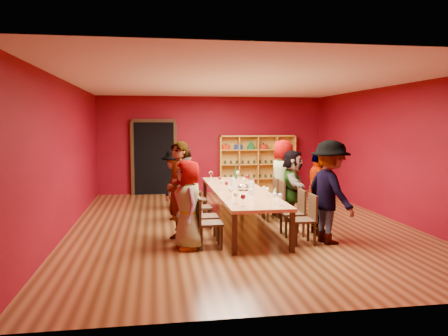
{
  "coord_description": "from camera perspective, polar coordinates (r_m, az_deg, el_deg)",
  "views": [
    {
      "loc": [
        -1.74,
        -9.05,
        2.13
      ],
      "look_at": [
        -0.22,
        0.69,
        1.15
      ],
      "focal_mm": 35.0,
      "sensor_mm": 36.0,
      "label": 1
    }
  ],
  "objects": [
    {
      "name": "room_shell",
      "position": [
        9.24,
        1.99,
        1.76
      ],
      "size": [
        7.1,
        9.1,
        3.04
      ],
      "color": "#542E16",
      "rests_on": "ground"
    },
    {
      "name": "tasting_table",
      "position": [
        9.33,
        1.98,
        -3.15
      ],
      "size": [
        1.1,
        4.5,
        0.75
      ],
      "color": "tan",
      "rests_on": "ground"
    },
    {
      "name": "doorway",
      "position": [
        13.52,
        -9.12,
        1.34
      ],
      "size": [
        1.4,
        0.17,
        2.3
      ],
      "color": "black",
      "rests_on": "ground"
    },
    {
      "name": "shelving_unit",
      "position": [
        13.78,
        4.3,
        0.89
      ],
      "size": [
        2.4,
        0.4,
        1.8
      ],
      "color": "gold",
      "rests_on": "ground"
    },
    {
      "name": "chair_person_left_0",
      "position": [
        7.59,
        -2.41,
        -6.77
      ],
      "size": [
        0.42,
        0.42,
        0.89
      ],
      "color": "black",
      "rests_on": "ground"
    },
    {
      "name": "person_left_0",
      "position": [
        7.51,
        -4.68,
        -4.8
      ],
      "size": [
        0.54,
        0.81,
        1.54
      ],
      "primitive_type": "imported",
      "rotation": [
        0.0,
        0.0,
        -1.39
      ],
      "color": "#5481AE",
      "rests_on": "ground"
    },
    {
      "name": "chair_person_left_1",
      "position": [
        8.14,
        -2.87,
        -5.91
      ],
      "size": [
        0.42,
        0.42,
        0.89
      ],
      "color": "black",
      "rests_on": "ground"
    },
    {
      "name": "person_left_1",
      "position": [
        8.03,
        -5.96,
        -3.05
      ],
      "size": [
        0.7,
        0.8,
        1.83
      ],
      "primitive_type": "imported",
      "rotation": [
        0.0,
        0.0,
        -1.19
      ],
      "color": "pink",
      "rests_on": "ground"
    },
    {
      "name": "chair_person_left_2",
      "position": [
        9.03,
        -3.48,
        -4.76
      ],
      "size": [
        0.42,
        0.42,
        0.89
      ],
      "color": "black",
      "rests_on": "ground"
    },
    {
      "name": "person_left_2",
      "position": [
        8.95,
        -5.56,
        -2.53
      ],
      "size": [
        0.76,
        0.95,
        1.71
      ],
      "primitive_type": "imported",
      "rotation": [
        0.0,
        0.0,
        -2.0
      ],
      "color": "white",
      "rests_on": "ground"
    },
    {
      "name": "chair_person_left_3",
      "position": [
        9.95,
        -3.99,
        -3.79
      ],
      "size": [
        0.42,
        0.42,
        0.89
      ],
      "color": "black",
      "rests_on": "ground"
    },
    {
      "name": "person_left_3",
      "position": [
        9.88,
        -6.44,
        -2.16
      ],
      "size": [
        0.72,
        1.1,
        1.58
      ],
      "primitive_type": "imported",
      "rotation": [
        0.0,
        0.0,
        -1.89
      ],
      "color": "#557FAF",
      "rests_on": "ground"
    },
    {
      "name": "chair_person_left_4",
      "position": [
        11.12,
        -4.51,
        -2.79
      ],
      "size": [
        0.42,
        0.42,
        0.89
      ],
      "color": "black",
      "rests_on": "ground"
    },
    {
      "name": "person_left_4",
      "position": [
        11.06,
        -5.96,
        -1.07
      ],
      "size": [
        0.49,
        1.0,
        1.67
      ],
      "primitive_type": "imported",
      "rotation": [
        0.0,
        0.0,
        -1.53
      ],
      "color": "#15183A",
      "rests_on": "ground"
    },
    {
      "name": "chair_person_right_0",
      "position": [
        7.98,
        10.77,
        -6.24
      ],
      "size": [
        0.42,
        0.42,
        0.89
      ],
      "color": "black",
      "rests_on": "ground"
    },
    {
      "name": "person_right_0",
      "position": [
        8.06,
        13.67,
        -3.07
      ],
      "size": [
        0.75,
        1.28,
        1.86
      ],
      "primitive_type": "imported",
      "rotation": [
        0.0,
        0.0,
        1.8
      ],
      "color": "silver",
      "rests_on": "ground"
    },
    {
      "name": "chair_person_right_1",
      "position": [
        8.54,
        9.42,
        -5.44
      ],
      "size": [
        0.42,
        0.42,
        0.89
      ],
      "color": "black",
      "rests_on": "ground"
    },
    {
      "name": "person_right_1",
      "position": [
        8.63,
        12.18,
        -3.18
      ],
      "size": [
        0.52,
        0.99,
        1.64
      ],
      "primitive_type": "imported",
      "rotation": [
        0.0,
        0.0,
        1.49
      ],
      "color": "#C18289",
      "rests_on": "ground"
    },
    {
      "name": "chair_person_right_2",
      "position": [
        9.8,
        6.95,
        -3.97
      ],
      "size": [
        0.42,
        0.42,
        0.89
      ],
      "color": "black",
      "rests_on": "ground"
    },
    {
      "name": "person_right_2",
      "position": [
        9.85,
        8.93,
        -2.22
      ],
      "size": [
        0.8,
        1.52,
        1.58
      ],
      "primitive_type": "imported",
      "rotation": [
        0.0,
        0.0,
        1.3
      ],
      "color": "#515156",
      "rests_on": "ground"
    },
    {
      "name": "chair_person_right_3",
      "position": [
        10.28,
        6.19,
        -3.51
      ],
      "size": [
        0.42,
        0.42,
        0.89
      ],
      "color": "black",
      "rests_on": "ground"
    },
    {
      "name": "person_right_3",
      "position": [
        10.3,
        7.67,
        -1.29
      ],
      "size": [
        0.69,
        0.97,
        1.78
      ],
      "primitive_type": "imported",
      "rotation": [
        0.0,
        0.0,
        1.84
      ],
      "color": "pink",
      "rests_on": "ground"
    },
    {
      "name": "wine_glass_0",
      "position": [
        8.91,
        2.52,
        -2.4
      ],
      "size": [
        0.07,
        0.07,
        0.18
      ],
      "color": "white",
      "rests_on": "tasting_table"
    },
    {
      "name": "wine_glass_1",
      "position": [
        9.64,
        2.61,
        -1.68
      ],
      "size": [
        0.08,
        0.08,
        0.2
      ],
      "color": "white",
      "rests_on": "tasting_table"
    },
    {
      "name": "wine_glass_2",
      "position": [
        9.47,
        3.85,
        -1.81
      ],
      "size": [
        0.08,
        0.08,
        0.21
      ],
      "color": "white",
      "rests_on": "tasting_table"
    },
    {
      "name": "wine_glass_3",
      "position": [
        7.64,
        1.55,
        -3.56
      ],
      "size": [
        0.09,
        0.09,
        0.21
      ],
      "color": "white",
      "rests_on": "tasting_table"
    },
    {
      "name": "wine_glass_4",
      "position": [
        10.9,
        -1.63,
        -0.76
      ],
      "size": [
        0.09,
        0.09,
        0.22
      ],
      "color": "white",
      "rests_on": "tasting_table"
    },
    {
      "name": "wine_glass_5",
      "position": [
        9.32,
        -0.3,
        -1.93
      ],
      "size": [
        0.08,
        0.08,
        0.2
      ],
      "color": "white",
      "rests_on": "tasting_table"
    },
    {
      "name": "wine_glass_6",
      "position": [
        8.39,
        0.78,
        -2.8
      ],
      "size": [
        0.08,
        0.08,
        0.2
      ],
      "color": "white",
      "rests_on": "tasting_table"
    },
    {
      "name": "wine_glass_7",
      "position": [
        7.4,
        2.51,
        -3.85
      ],
      "size": [
        0.09,
        0.09,
        0.22
      ],
      "color": "white",
      "rests_on": "tasting_table"
    },
    {
      "name": "wine_glass_8",
      "position": [
        8.47,
        5.66,
        -2.84
      ],
      "size": [
        0.07,
        0.07,
        0.18
      ],
      "color": "white",
      "rests_on": "tasting_table"
    },
    {
      "name": "wine_glass_9",
      "position": [
        9.21,
        0.32,
        -2.08
      ],
      "size": [
        0.08,
        0.08,
        0.19
      ],
      "color": "white",
      "rests_on": "tasting_table"
    },
    {
      "name": "wine_glass_10",
      "position": [
        11.13,
        -1.77,
        -0.69
      ],
      "size": [
        0.08,
        0.08,
        0.2
      ],
      "color": "white",
      "rests_on": "tasting_table"
    },
    {
      "name": "wine_glass_11",
      "position": [
        11.03,
        1.8,
        -0.67
      ],
      "size": [
        0.09,
        0.09,
        0.22
      ],
      "color": "white",
      "rests_on": "tasting_table"
    },
    {
      "name": "wine_glass_12",
      "position": [
        8.61,
        5.24,
        -2.69
      ],
      "size": [
        0.07,
        0.07,
        0.18
      ],
      "color": "white",
      "rests_on": "tasting_table"
    },
    {
      "name": "wine_glass_13",
      "position": [
        8.18,
        0.94,
        -3.01
      ],
      "size": [
        0.08,
        0.08,
        0.2
      ],
      "color": "white",
      "rests_on": "tasting_table"
    },
    {
      "name": "wine_glass_14",
      "position": [
        10.26,
        3.04,
        -1.18
      ],
      "size": [
        0.09,
        0.09,
        0.22
      ],
      "color": "white",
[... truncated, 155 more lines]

